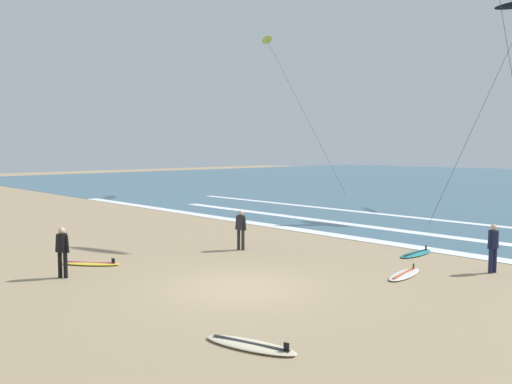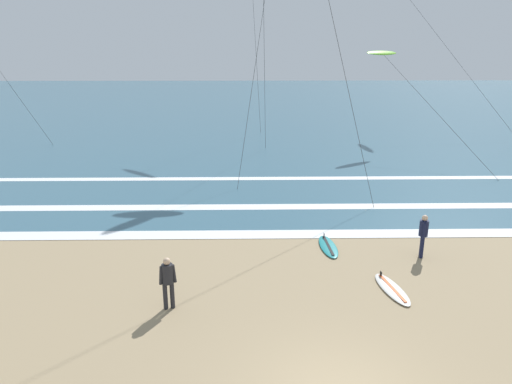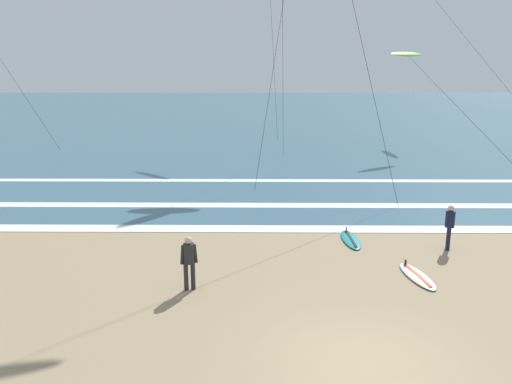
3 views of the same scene
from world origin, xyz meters
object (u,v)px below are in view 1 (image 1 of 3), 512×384
at_px(surfer_mid_group, 62,248).
at_px(surfer_background_far, 241,226).
at_px(kite_yellow_high_left, 267,41).
at_px(surfboard_left_pile, 250,345).
at_px(surfboard_near_water, 91,263).
at_px(surfer_right_near, 493,244).
at_px(surfboard_foreground_flat, 404,274).
at_px(surfboard_right_spare, 416,254).

height_order(surfer_mid_group, surfer_background_far, same).
height_order(surfer_mid_group, kite_yellow_high_left, kite_yellow_high_left).
height_order(surfboard_left_pile, surfboard_near_water, same).
relative_size(surfer_right_near, surfboard_left_pile, 0.73).
distance_m(surfer_right_near, surfboard_near_water, 13.58).
distance_m(surfboard_near_water, surfboard_foreground_flat, 10.63).
xyz_separation_m(surfboard_right_spare, kite_yellow_high_left, (-23.64, 15.35, 13.53)).
bearing_deg(surfboard_foreground_flat, surfboard_near_water, -142.10).
height_order(surfboard_right_spare, kite_yellow_high_left, kite_yellow_high_left).
height_order(surfer_background_far, surfboard_left_pile, surfer_background_far).
xyz_separation_m(surfer_background_far, surfboard_left_pile, (7.86, -6.76, -0.91)).
bearing_deg(surfboard_left_pile, surfer_mid_group, -177.69).
xyz_separation_m(surfer_mid_group, surfboard_near_water, (-1.15, 1.49, -0.91)).
relative_size(surfer_right_near, surfboard_right_spare, 0.75).
distance_m(surfer_background_far, surfboard_right_spare, 6.86).
bearing_deg(kite_yellow_high_left, surfboard_near_water, -56.41).
xyz_separation_m(surfer_mid_group, kite_yellow_high_left, (-17.86, 26.66, 12.62)).
bearing_deg(surfer_background_far, surfboard_left_pile, -40.71).
distance_m(surfer_mid_group, surfer_right_near, 13.80).
relative_size(surfer_mid_group, surfer_background_far, 1.00).
bearing_deg(surfboard_foreground_flat, kite_yellow_high_left, 143.41).
height_order(surfer_mid_group, surfboard_foreground_flat, surfer_mid_group).
xyz_separation_m(surfer_right_near, surfboard_left_pile, (-0.70, -10.12, -0.91)).
relative_size(surfboard_near_water, kite_yellow_high_left, 0.14).
relative_size(surfer_mid_group, kite_yellow_high_left, 0.12).
height_order(surfer_background_far, surfboard_right_spare, surfer_background_far).
height_order(surfer_mid_group, surfer_right_near, same).
distance_m(surfer_background_far, surfboard_foreground_flat, 6.92).
bearing_deg(surfboard_right_spare, surfer_right_near, -14.79).
height_order(surfer_right_near, surfboard_left_pile, surfer_right_near).
bearing_deg(kite_yellow_high_left, surfboard_foreground_flat, -36.59).
height_order(surfer_background_far, surfer_right_near, same).
relative_size(surfboard_left_pile, surfboard_near_water, 1.09).
xyz_separation_m(surfboard_right_spare, surfboard_near_water, (-6.93, -9.82, 0.00)).
distance_m(surfer_background_far, kite_yellow_high_left, 29.62).
bearing_deg(surfer_background_far, kite_yellow_high_left, 133.10).
xyz_separation_m(surfboard_left_pile, kite_yellow_high_left, (-26.17, 26.33, 13.53)).
bearing_deg(surfer_right_near, surfboard_near_water, -138.56).
bearing_deg(surfer_mid_group, kite_yellow_high_left, 123.82).
xyz_separation_m(surfer_right_near, kite_yellow_high_left, (-26.87, 16.20, 12.62)).
distance_m(surfer_mid_group, kite_yellow_high_left, 34.48).
relative_size(surfer_mid_group, surfboard_left_pile, 0.73).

